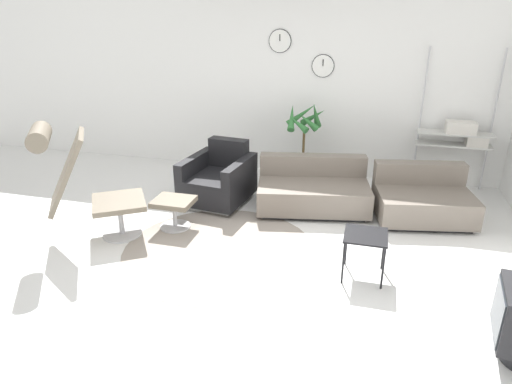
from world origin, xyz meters
name	(u,v)px	position (x,y,z in m)	size (l,w,h in m)	color
ground_plane	(243,253)	(0.00, 0.00, 0.00)	(12.00, 12.00, 0.00)	white
wall_back	(295,81)	(0.00, 2.75, 1.40)	(12.00, 0.09, 2.80)	white
round_rug	(220,250)	(-0.26, 0.00, 0.00)	(2.07, 2.07, 0.01)	gray
lounge_chair	(78,174)	(-1.78, -0.17, 0.78)	(1.20, 1.06, 1.33)	#BCBCC1
ottoman	(174,207)	(-0.95, 0.38, 0.26)	(0.45, 0.39, 0.36)	#BCBCC1
armchair_red	(219,181)	(-0.71, 1.28, 0.29)	(0.88, 0.98, 0.78)	silver
couch_low	(313,191)	(0.53, 1.37, 0.24)	(1.52, 1.08, 0.63)	black
couch_second	(422,200)	(1.87, 1.42, 0.24)	(1.25, 1.03, 0.63)	black
side_table	(366,239)	(1.25, -0.12, 0.40)	(0.40, 0.40, 0.45)	black
potted_plant	(304,149)	(0.26, 2.17, 0.54)	(0.62, 0.57, 1.26)	#333338
shelf_unit	(462,134)	(2.38, 2.52, 0.82)	(0.99, 0.28, 1.95)	#BCBCC1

